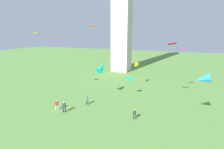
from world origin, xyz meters
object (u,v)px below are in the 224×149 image
Objects in this scene: kite_flying_2 at (172,44)px; kite_flying_4 at (83,39)px; person_0 at (135,113)px; kite_flying_0 at (93,25)px; person_2 at (87,100)px; kite_flying_7 at (203,79)px; kite_flying_3 at (136,66)px; kite_flying_8 at (37,33)px; kite_flying_1 at (101,68)px; person_1 at (64,106)px; person_3 at (57,104)px; kite_flying_6 at (129,79)px; kite_flying_5 at (183,48)px.

kite_flying_4 is at bearing -32.05° from kite_flying_2.
kite_flying_0 is at bearing 136.57° from person_0.
kite_flying_0 is 0.93× the size of kite_flying_4.
kite_flying_4 reaches higher than person_2.
kite_flying_7 is (25.49, -10.82, -4.50)m from kite_flying_4.
kite_flying_3 is (-4.02, 15.13, 4.42)m from person_0.
kite_flying_7 is 28.93m from kite_flying_8.
person_2 is at bearing 155.59° from kite_flying_0.
kite_flying_7 is (16.20, 0.56, -7.21)m from kite_flying_0.
kite_flying_3 is 1.82× the size of kite_flying_4.
person_0 is 10.63m from kite_flying_7.
kite_flying_1 is 17.62m from kite_flying_7.
kite_flying_8 is at bearing -130.75° from kite_flying_3.
kite_flying_2 is 1.46× the size of kite_flying_4.
person_0 is 16.27m from kite_flying_3.
person_1 reaches higher than person_2.
person_1 is 13.97m from kite_flying_0.
kite_flying_0 reaches higher than kite_flying_2.
person_3 is at bearing -109.17° from kite_flying_3.
person_3 is 14.28m from kite_flying_6.
kite_flying_7 is at bearing -135.42° from kite_flying_4.
kite_flying_1 is (-0.96, 4.51, -7.75)m from kite_flying_0.
person_2 is at bearing -94.91° from kite_flying_7.
person_0 is 1.76× the size of kite_flying_0.
kite_flying_1 is at bearing 86.88° from kite_flying_0.
person_1 is 24.18m from kite_flying_5.
kite_flying_5 is at bearing 23.09° from kite_flying_0.
kite_flying_3 is at bearing -142.62° from kite_flying_6.
kite_flying_3 is at bearing -144.91° from person_3.
kite_flying_2 is 0.95× the size of kite_flying_6.
kite_flying_6 is 0.67× the size of kite_flying_7.
person_3 is 1.93× the size of kite_flying_0.
kite_flying_2 is 13.94m from kite_flying_3.
kite_flying_2 is at bearing 103.69° from kite_flying_6.
kite_flying_1 is 1.70× the size of kite_flying_6.
kite_flying_2 reaches higher than kite_flying_4.
kite_flying_5 is at bearing 32.09° from person_0.
person_2 is 1.10× the size of kite_flying_6.
kite_flying_1 is 2.63× the size of kite_flying_4.
kite_flying_8 reaches higher than person_2.
person_2 is 1.70× the size of kite_flying_4.
kite_flying_0 is at bearing 6.02° from kite_flying_2.
kite_flying_3 is at bearing -62.16° from kite_flying_2.
kite_flying_6 is at bearing 80.97° from person_0.
person_2 is 6.79m from kite_flying_1.
person_0 is 9.62m from person_2.
kite_flying_3 is 7.16m from kite_flying_6.
kite_flying_6 is (13.39, -4.77, -7.36)m from kite_flying_4.
kite_flying_5 is 0.79× the size of kite_flying_8.
kite_flying_8 is (-19.63, 1.68, 11.93)m from person_0.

